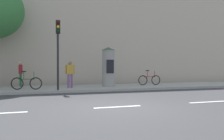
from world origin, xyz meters
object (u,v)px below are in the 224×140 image
pedestrian_near_pole (21,72)px  pedestrian_in_light_jacket (70,72)px  poster_column (108,67)px  bicycle_upright (149,80)px  bicycle_leaning (27,83)px  traffic_light (58,43)px

pedestrian_near_pole → pedestrian_in_light_jacket: 3.64m
poster_column → pedestrian_near_pole: poster_column is taller
poster_column → pedestrian_in_light_jacket: size_ratio=1.56×
pedestrian_in_light_jacket → bicycle_upright: size_ratio=0.97×
poster_column → bicycle_leaning: bearing=-172.9°
bicycle_leaning → pedestrian_in_light_jacket: bearing=12.3°
pedestrian_near_pole → bicycle_upright: (8.94, -1.47, -0.62)m
pedestrian_in_light_jacket → bicycle_upright: bearing=3.8°
traffic_light → pedestrian_in_light_jacket: 2.36m
traffic_light → bicycle_upright: bearing=15.3°
poster_column → bicycle_leaning: (-5.16, -0.64, -0.96)m
bicycle_upright → traffic_light: bearing=-164.7°
bicycle_leaning → bicycle_upright: (8.38, 0.94, 0.00)m
traffic_light → poster_column: 3.96m
poster_column → bicycle_upright: bearing=5.4°
poster_column → bicycle_upright: 3.38m
traffic_light → bicycle_upright: traffic_light is taller
pedestrian_in_light_jacket → poster_column: bearing=1.7°
poster_column → bicycle_leaning: size_ratio=1.52×
pedestrian_in_light_jacket → bicycle_leaning: 2.71m
traffic_light → bicycle_leaning: (-1.75, 0.87, -2.29)m
pedestrian_near_pole → bicycle_upright: pedestrian_near_pole is taller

